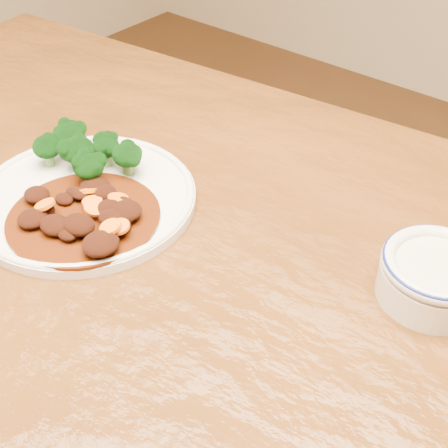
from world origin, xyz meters
The scene contains 5 objects.
dining_table centered at (0.00, 0.00, 0.67)m, with size 1.58×1.04×0.75m.
dinner_plate centered at (-0.22, 0.04, 0.76)m, with size 0.27×0.27×0.02m.
broccoli_florets centered at (-0.26, 0.08, 0.79)m, with size 0.13×0.09×0.05m.
mince_stew centered at (-0.17, 0.01, 0.77)m, with size 0.18×0.18×0.03m.
dip_bowl centered at (0.18, 0.16, 0.78)m, with size 0.11×0.11×0.05m.
Camera 1 is at (0.30, -0.32, 1.21)m, focal length 50.00 mm.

